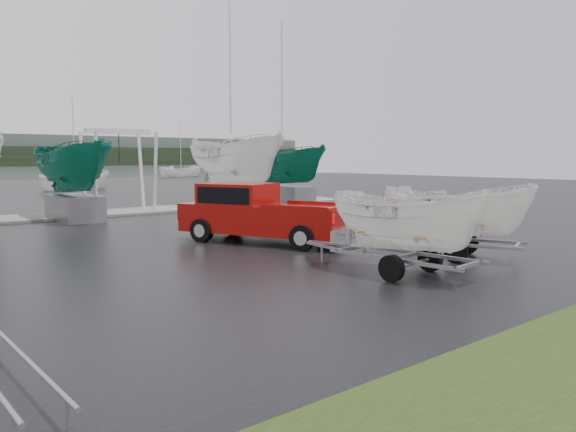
{
  "coord_description": "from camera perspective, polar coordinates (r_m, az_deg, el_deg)",
  "views": [
    {
      "loc": [
        -10.48,
        -13.47,
        2.75
      ],
      "look_at": [
        -1.06,
        -2.11,
        1.2
      ],
      "focal_mm": 35.0,
      "sensor_mm": 36.0,
      "label": 1
    }
  ],
  "objects": [
    {
      "name": "boat_hoist",
      "position": [
        28.75,
        -16.77,
        5.59
      ],
      "size": [
        3.3,
        2.18,
        4.12
      ],
      "color": "silver",
      "rests_on": "ground"
    },
    {
      "name": "ground_plane",
      "position": [
        17.28,
        -1.77,
        -3.16
      ],
      "size": [
        120.0,
        120.0,
        0.0
      ],
      "primitive_type": "plane",
      "color": "black",
      "rests_on": "ground"
    },
    {
      "name": "trailer_parked",
      "position": [
        13.2,
        11.95,
        4.76
      ],
      "size": [
        1.82,
        3.69,
        4.58
      ],
      "rotation": [
        0.0,
        0.0,
        0.08
      ],
      "color": "gray",
      "rests_on": "ground"
    },
    {
      "name": "pickup_truck",
      "position": [
        18.28,
        -3.24,
        0.46
      ],
      "size": [
        3.96,
        6.01,
        1.9
      ],
      "rotation": [
        0.0,
        0.0,
        0.39
      ],
      "color": "maroon",
      "rests_on": "ground"
    },
    {
      "name": "moored_boat_2",
      "position": [
        51.47,
        -20.77,
        2.55
      ],
      "size": [
        3.0,
        2.95,
        11.27
      ],
      "rotation": [
        0.0,
        0.0,
        1.79
      ],
      "color": "white",
      "rests_on": "ground"
    },
    {
      "name": "keelboat_1",
      "position": [
        26.07,
        -21.1,
        7.64
      ],
      "size": [
        2.32,
        3.2,
        7.28
      ],
      "color": "gray",
      "rests_on": "ground"
    },
    {
      "name": "trailer_hitched",
      "position": [
        15.87,
        16.81,
        4.86
      ],
      "size": [
        2.46,
        3.78,
        4.6
      ],
      "rotation": [
        0.0,
        0.0,
        0.39
      ],
      "color": "gray",
      "rests_on": "ground"
    },
    {
      "name": "keelboat_2",
      "position": [
        29.71,
        -5.3,
        9.22
      ],
      "size": [
        2.78,
        3.2,
        10.96
      ],
      "color": "gray",
      "rests_on": "ground"
    },
    {
      "name": "keelboat_3",
      "position": [
        32.16,
        -0.08,
        7.51
      ],
      "size": [
        2.28,
        3.2,
        10.44
      ],
      "color": "gray",
      "rests_on": "ground"
    },
    {
      "name": "dock",
      "position": [
        28.59,
        -18.0,
        0.29
      ],
      "size": [
        30.0,
        3.0,
        0.12
      ],
      "primitive_type": "cube",
      "color": "gray",
      "rests_on": "ground"
    },
    {
      "name": "moored_boat_3",
      "position": [
        81.14,
        -10.79,
        3.95
      ],
      "size": [
        2.65,
        2.58,
        11.41
      ],
      "rotation": [
        0.0,
        0.0,
        1.58
      ],
      "color": "white",
      "rests_on": "ground"
    }
  ]
}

